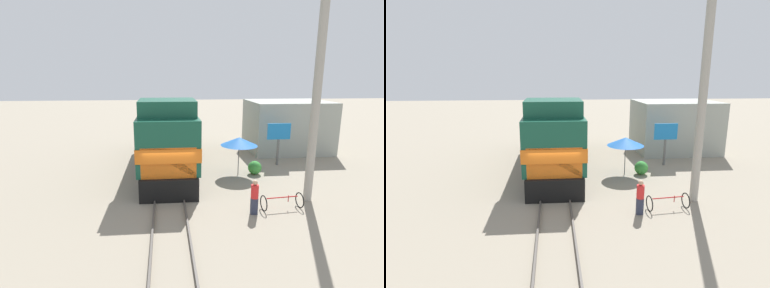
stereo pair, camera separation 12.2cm
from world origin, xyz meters
TOP-DOWN VIEW (x-y plane):
  - ground_plane at (0.00, 0.00)m, footprint 120.00×120.00m
  - rail_near at (-0.72, 0.00)m, footprint 0.08×30.04m
  - rail_far at (0.72, 0.00)m, footprint 0.08×30.04m
  - locomotive at (0.00, 4.79)m, footprint 3.22×12.58m
  - utility_pole at (6.89, -1.38)m, footprint 1.80×0.40m
  - vendor_umbrella at (4.37, 2.76)m, footprint 2.25×2.25m
  - billboard_sign at (7.56, 4.53)m, footprint 1.61×0.12m
  - shrub_cluster at (5.43, 2.74)m, footprint 0.85×0.85m
  - person_bystander at (3.76, -2.67)m, footprint 0.34×0.34m
  - bicycle at (5.20, -2.30)m, footprint 1.92×0.92m
  - building_block_distant at (9.79, 8.47)m, footprint 6.24×4.68m

SIDE VIEW (x-z plane):
  - ground_plane at x=0.00m, z-range 0.00..0.00m
  - rail_near at x=-0.72m, z-range 0.00..0.15m
  - rail_far at x=0.72m, z-range 0.00..0.15m
  - bicycle at x=5.20m, z-range 0.01..0.75m
  - shrub_cluster at x=5.43m, z-range 0.00..0.85m
  - person_bystander at x=3.76m, z-range 0.06..1.67m
  - building_block_distant at x=9.79m, z-range 0.00..4.06m
  - vendor_umbrella at x=4.37m, z-range 0.94..3.32m
  - locomotive at x=0.00m, z-range -0.28..4.54m
  - billboard_sign at x=7.56m, z-range 0.68..3.59m
  - utility_pole at x=6.89m, z-range 0.06..10.79m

